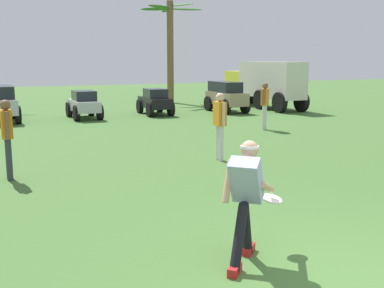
{
  "coord_description": "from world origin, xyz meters",
  "views": [
    {
      "loc": [
        -3.44,
        -3.62,
        2.32
      ],
      "look_at": [
        -0.25,
        3.74,
        0.9
      ],
      "focal_mm": 45.0,
      "sensor_mm": 36.0,
      "label": 1
    }
  ],
  "objects_px": {
    "frisbee_in_flight": "(272,199)",
    "teammate_near_sideline": "(265,101)",
    "palm_tree_right_of_centre": "(170,44)",
    "frisbee_thrower": "(246,195)",
    "parked_car_slot_c": "(84,104)",
    "teammate_midfield": "(220,120)",
    "teammate_deep": "(7,132)",
    "parked_car_slot_b": "(1,103)",
    "parked_car_slot_d": "(155,101)",
    "parked_car_slot_e": "(226,96)",
    "box_truck": "(265,82)"
  },
  "relations": [
    {
      "from": "parked_car_slot_d",
      "to": "frisbee_thrower",
      "type": "bearing_deg",
      "value": -105.12
    },
    {
      "from": "teammate_midfield",
      "to": "parked_car_slot_c",
      "type": "distance_m",
      "value": 9.42
    },
    {
      "from": "palm_tree_right_of_centre",
      "to": "teammate_near_sideline",
      "type": "bearing_deg",
      "value": -94.12
    },
    {
      "from": "teammate_midfield",
      "to": "parked_car_slot_b",
      "type": "distance_m",
      "value": 10.43
    },
    {
      "from": "teammate_near_sideline",
      "to": "teammate_deep",
      "type": "xyz_separation_m",
      "value": [
        -8.15,
        -3.82,
        0.0
      ]
    },
    {
      "from": "frisbee_thrower",
      "to": "teammate_midfield",
      "type": "bearing_deg",
      "value": 66.38
    },
    {
      "from": "teammate_near_sideline",
      "to": "parked_car_slot_d",
      "type": "xyz_separation_m",
      "value": [
        -1.88,
        5.65,
        -0.38
      ]
    },
    {
      "from": "parked_car_slot_e",
      "to": "teammate_near_sideline",
      "type": "bearing_deg",
      "value": -104.12
    },
    {
      "from": "frisbee_in_flight",
      "to": "teammate_deep",
      "type": "height_order",
      "value": "teammate_deep"
    },
    {
      "from": "parked_car_slot_d",
      "to": "parked_car_slot_e",
      "type": "distance_m",
      "value": 3.25
    },
    {
      "from": "parked_car_slot_b",
      "to": "parked_car_slot_d",
      "type": "distance_m",
      "value": 6.05
    },
    {
      "from": "frisbee_thrower",
      "to": "box_truck",
      "type": "xyz_separation_m",
      "value": [
        9.77,
        15.34,
        0.44
      ]
    },
    {
      "from": "parked_car_slot_c",
      "to": "parked_car_slot_d",
      "type": "relative_size",
      "value": 0.99
    },
    {
      "from": "box_truck",
      "to": "parked_car_slot_b",
      "type": "bearing_deg",
      "value": -176.6
    },
    {
      "from": "parked_car_slot_d",
      "to": "parked_car_slot_e",
      "type": "relative_size",
      "value": 0.93
    },
    {
      "from": "teammate_near_sideline",
      "to": "parked_car_slot_d",
      "type": "distance_m",
      "value": 5.96
    },
    {
      "from": "frisbee_thrower",
      "to": "palm_tree_right_of_centre",
      "type": "height_order",
      "value": "palm_tree_right_of_centre"
    },
    {
      "from": "frisbee_in_flight",
      "to": "teammate_deep",
      "type": "distance_m",
      "value": 5.68
    },
    {
      "from": "parked_car_slot_d",
      "to": "parked_car_slot_e",
      "type": "bearing_deg",
      "value": -4.56
    },
    {
      "from": "frisbee_thrower",
      "to": "parked_car_slot_b",
      "type": "height_order",
      "value": "frisbee_thrower"
    },
    {
      "from": "parked_car_slot_c",
      "to": "palm_tree_right_of_centre",
      "type": "relative_size",
      "value": 0.41
    },
    {
      "from": "box_truck",
      "to": "teammate_deep",
      "type": "bearing_deg",
      "value": -139.88
    },
    {
      "from": "frisbee_thrower",
      "to": "parked_car_slot_b",
      "type": "xyz_separation_m",
      "value": [
        -2.1,
        14.63,
        -0.07
      ]
    },
    {
      "from": "teammate_near_sideline",
      "to": "palm_tree_right_of_centre",
      "type": "height_order",
      "value": "palm_tree_right_of_centre"
    },
    {
      "from": "palm_tree_right_of_centre",
      "to": "parked_car_slot_d",
      "type": "bearing_deg",
      "value": -117.44
    },
    {
      "from": "parked_car_slot_d",
      "to": "palm_tree_right_of_centre",
      "type": "distance_m",
      "value": 6.31
    },
    {
      "from": "teammate_deep",
      "to": "parked_car_slot_b",
      "type": "xyz_separation_m",
      "value": [
        0.22,
        9.48,
        -0.22
      ]
    },
    {
      "from": "teammate_midfield",
      "to": "parked_car_slot_e",
      "type": "distance_m",
      "value": 10.45
    },
    {
      "from": "teammate_near_sideline",
      "to": "box_truck",
      "type": "bearing_deg",
      "value": 58.22
    },
    {
      "from": "frisbee_in_flight",
      "to": "teammate_deep",
      "type": "relative_size",
      "value": 0.23
    },
    {
      "from": "teammate_near_sideline",
      "to": "parked_car_slot_e",
      "type": "distance_m",
      "value": 5.56
    },
    {
      "from": "frisbee_thrower",
      "to": "parked_car_slot_b",
      "type": "relative_size",
      "value": 0.57
    },
    {
      "from": "frisbee_thrower",
      "to": "parked_car_slot_c",
      "type": "bearing_deg",
      "value": 86.32
    },
    {
      "from": "teammate_near_sideline",
      "to": "parked_car_slot_b",
      "type": "xyz_separation_m",
      "value": [
        -7.93,
        5.66,
        -0.22
      ]
    },
    {
      "from": "teammate_near_sideline",
      "to": "palm_tree_right_of_centre",
      "type": "relative_size",
      "value": 0.29
    },
    {
      "from": "parked_car_slot_e",
      "to": "teammate_deep",
      "type": "bearing_deg",
      "value": -135.89
    },
    {
      "from": "teammate_deep",
      "to": "palm_tree_right_of_centre",
      "type": "xyz_separation_m",
      "value": [
        8.92,
        14.59,
        2.18
      ]
    },
    {
      "from": "teammate_deep",
      "to": "parked_car_slot_d",
      "type": "distance_m",
      "value": 11.36
    },
    {
      "from": "teammate_midfield",
      "to": "teammate_deep",
      "type": "distance_m",
      "value": 4.57
    },
    {
      "from": "box_truck",
      "to": "palm_tree_right_of_centre",
      "type": "height_order",
      "value": "palm_tree_right_of_centre"
    },
    {
      "from": "frisbee_in_flight",
      "to": "teammate_near_sideline",
      "type": "xyz_separation_m",
      "value": [
        5.33,
        8.75,
        0.32
      ]
    },
    {
      "from": "frisbee_thrower",
      "to": "teammate_near_sideline",
      "type": "relative_size",
      "value": 0.9
    },
    {
      "from": "teammate_near_sideline",
      "to": "parked_car_slot_b",
      "type": "height_order",
      "value": "teammate_near_sideline"
    },
    {
      "from": "frisbee_in_flight",
      "to": "parked_car_slot_e",
      "type": "bearing_deg",
      "value": 64.68
    },
    {
      "from": "teammate_midfield",
      "to": "parked_car_slot_c",
      "type": "xyz_separation_m",
      "value": [
        -1.32,
        9.32,
        -0.38
      ]
    },
    {
      "from": "parked_car_slot_c",
      "to": "box_truck",
      "type": "height_order",
      "value": "box_truck"
    },
    {
      "from": "parked_car_slot_c",
      "to": "parked_car_slot_d",
      "type": "height_order",
      "value": "same"
    },
    {
      "from": "parked_car_slot_c",
      "to": "parked_car_slot_b",
      "type": "bearing_deg",
      "value": 176.95
    },
    {
      "from": "teammate_deep",
      "to": "palm_tree_right_of_centre",
      "type": "bearing_deg",
      "value": 58.55
    },
    {
      "from": "teammate_deep",
      "to": "parked_car_slot_e",
      "type": "bearing_deg",
      "value": 44.11
    }
  ]
}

